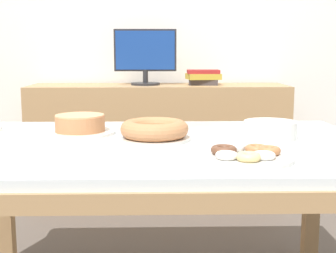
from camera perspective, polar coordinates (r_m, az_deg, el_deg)
name	(u,v)px	position (r m, az deg, el deg)	size (l,w,h in m)	color
wall_back	(158,20)	(3.53, -1.23, 12.90)	(8.00, 0.10, 2.60)	white
dining_table	(160,162)	(1.81, -0.98, -4.33)	(1.66, 1.09, 0.73)	silver
sideboard	(159,145)	(3.28, -1.16, -2.25)	(1.76, 0.44, 0.84)	tan
computer_monitor	(145,57)	(3.22, -2.79, 8.44)	(0.42, 0.20, 0.38)	#262628
book_stack	(203,77)	(3.24, 4.30, 6.02)	(0.24, 0.20, 0.10)	#3F3838
cake_chocolate_round	(80,125)	(1.99, -10.66, 0.14)	(0.29, 0.29, 0.08)	silver
cake_golden_bundt	(154,131)	(1.82, -1.67, -0.49)	(0.28, 0.28, 0.08)	silver
pastry_platter	(246,155)	(1.52, 9.47, -3.46)	(0.30, 0.30, 0.04)	silver
plate_stack	(270,130)	(1.90, 12.36, -0.39)	(0.21, 0.21, 0.07)	silver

